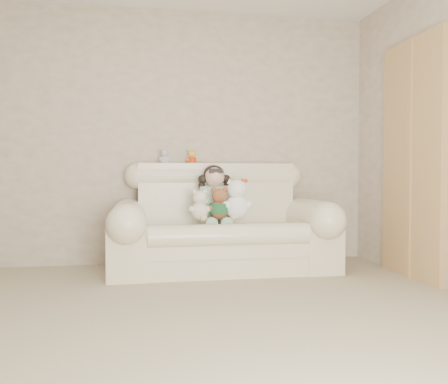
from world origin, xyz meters
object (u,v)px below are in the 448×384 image
seated_child (215,195)px  brown_teddy (219,200)px  white_cat (237,195)px  sofa (222,216)px  cream_teddy (200,202)px

seated_child → brown_teddy: size_ratio=1.72×
seated_child → white_cat: (0.18, -0.20, 0.01)m
brown_teddy → white_cat: bearing=-6.7°
brown_teddy → sofa: bearing=65.2°
brown_teddy → white_cat: (0.16, -0.01, 0.05)m
sofa → brown_teddy: size_ratio=6.04×
sofa → brown_teddy: (-0.05, -0.11, 0.16)m
seated_child → brown_teddy: bearing=-79.9°
brown_teddy → white_cat: white_cat is taller
cream_teddy → white_cat: bearing=21.1°
brown_teddy → white_cat: 0.17m
sofa → cream_teddy: (-0.23, -0.11, 0.15)m
brown_teddy → white_cat: size_ratio=0.78×
sofa → white_cat: bearing=-47.0°
sofa → seated_child: (-0.06, 0.08, 0.20)m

